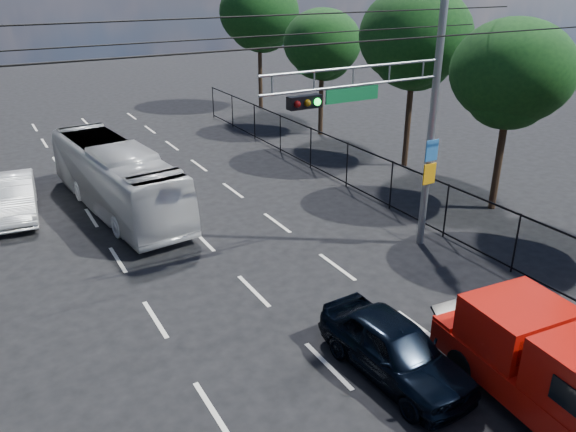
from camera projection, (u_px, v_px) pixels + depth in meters
lane_markings at (183, 220)px, 21.44m from camera, size 6.12×38.00×0.01m
signal_mast at (405, 97)px, 16.99m from camera, size 6.43×0.39×9.50m
utility_wires at (232, 34)px, 14.46m from camera, size 22.00×5.04×0.74m
fence_right at (373, 176)px, 23.05m from camera, size 0.06×34.03×2.00m
tree_right_b at (511, 81)px, 20.60m from camera, size 4.50×4.50×7.31m
tree_right_c at (414, 44)px, 25.38m from camera, size 5.10×5.10×8.29m
tree_right_d at (322, 49)px, 31.12m from camera, size 4.32×4.32×7.02m
tree_right_e at (259, 19)px, 37.16m from camera, size 5.28×5.28×8.58m
red_pickup at (567, 375)px, 11.39m from camera, size 2.66×6.07×2.20m
navy_hatchback at (394, 348)px, 12.95m from camera, size 1.87×4.25×1.42m
white_bus at (116, 177)px, 21.96m from camera, size 3.26×9.78×2.67m
white_van at (12, 197)px, 21.57m from camera, size 2.09×4.82×1.54m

